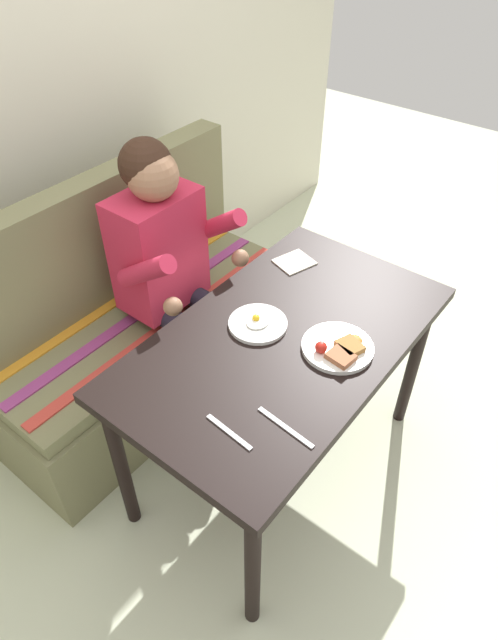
# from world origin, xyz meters

# --- Properties ---
(ground_plane) EXTENTS (8.00, 8.00, 0.00)m
(ground_plane) POSITION_xyz_m (0.00, 0.00, 0.00)
(ground_plane) COLOR beige
(back_wall) EXTENTS (4.40, 0.10, 2.60)m
(back_wall) POSITION_xyz_m (0.00, 1.27, 1.30)
(back_wall) COLOR beige
(back_wall) RESTS_ON ground
(table) EXTENTS (1.20, 0.70, 0.73)m
(table) POSITION_xyz_m (0.00, 0.00, 0.65)
(table) COLOR black
(table) RESTS_ON ground
(couch) EXTENTS (1.44, 0.56, 1.00)m
(couch) POSITION_xyz_m (0.00, 0.76, 0.33)
(couch) COLOR #716F4B
(couch) RESTS_ON ground
(person) EXTENTS (0.45, 0.61, 1.21)m
(person) POSITION_xyz_m (0.07, 0.59, 0.74)
(person) COLOR #C62542
(person) RESTS_ON ground
(plate_breakfast) EXTENTS (0.23, 0.23, 0.05)m
(plate_breakfast) POSITION_xyz_m (0.05, -0.18, 0.74)
(plate_breakfast) COLOR white
(plate_breakfast) RESTS_ON table
(plate_eggs) EXTENTS (0.20, 0.20, 0.04)m
(plate_eggs) POSITION_xyz_m (-0.01, 0.10, 0.74)
(plate_eggs) COLOR white
(plate_eggs) RESTS_ON table
(napkin) EXTENTS (0.17, 0.16, 0.01)m
(napkin) POSITION_xyz_m (0.37, 0.21, 0.73)
(napkin) COLOR white
(napkin) RESTS_ON table
(fork) EXTENTS (0.03, 0.17, 0.00)m
(fork) POSITION_xyz_m (-0.42, -0.11, 0.73)
(fork) COLOR silver
(fork) RESTS_ON table
(knife) EXTENTS (0.03, 0.20, 0.00)m
(knife) POSITION_xyz_m (-0.31, -0.22, 0.73)
(knife) COLOR silver
(knife) RESTS_ON table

